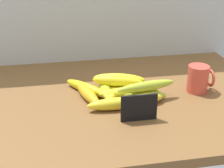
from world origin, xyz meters
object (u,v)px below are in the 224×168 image
(coffee_mug, at_px, (199,79))
(banana_0, at_px, (129,93))
(banana_5, at_px, (118,104))
(banana_2, at_px, (86,88))
(banana_4, at_px, (141,96))
(banana_3, at_px, (105,86))
(banana_9, at_px, (119,79))
(chalkboard_sign, at_px, (139,109))
(banana_8, at_px, (115,94))
(banana_7, at_px, (88,94))
(banana_10, at_px, (146,86))
(banana_11, at_px, (116,81))
(banana_1, at_px, (119,89))
(banana_6, at_px, (139,100))

(coffee_mug, xyz_separation_m, banana_0, (-0.25, -0.02, -0.03))
(coffee_mug, height_order, banana_5, coffee_mug)
(banana_2, relative_size, banana_4, 1.15)
(banana_3, height_order, banana_9, banana_9)
(chalkboard_sign, xyz_separation_m, banana_2, (-0.13, 0.22, -0.02))
(banana_2, distance_m, banana_8, 0.11)
(coffee_mug, height_order, banana_3, coffee_mug)
(banana_0, bearing_deg, chalkboard_sign, -91.71)
(banana_0, height_order, banana_7, banana_0)
(coffee_mug, distance_m, banana_9, 0.28)
(banana_10, bearing_deg, coffee_mug, 10.83)
(banana_4, distance_m, banana_11, 0.10)
(banana_4, relative_size, banana_10, 0.81)
(coffee_mug, relative_size, banana_0, 0.46)
(banana_3, xyz_separation_m, banana_7, (-0.07, -0.05, -0.00))
(banana_1, bearing_deg, banana_10, -43.51)
(banana_3, distance_m, banana_5, 0.14)
(banana_5, bearing_deg, banana_1, 75.86)
(banana_0, distance_m, banana_9, 0.07)
(banana_6, xyz_separation_m, banana_9, (-0.05, 0.10, 0.03))
(banana_0, xyz_separation_m, banana_1, (-0.02, 0.05, -0.00))
(banana_0, bearing_deg, banana_4, -27.04)
(coffee_mug, xyz_separation_m, banana_9, (-0.28, 0.04, 0.01))
(banana_0, height_order, banana_5, banana_0)
(banana_4, distance_m, banana_7, 0.18)
(banana_0, bearing_deg, banana_10, -22.69)
(banana_8, bearing_deg, banana_7, 174.89)
(banana_9, bearing_deg, banana_3, 154.07)
(chalkboard_sign, xyz_separation_m, banana_9, (-0.02, 0.20, 0.02))
(banana_10, bearing_deg, banana_6, -134.78)
(coffee_mug, xyz_separation_m, banana_7, (-0.39, 0.01, -0.03))
(chalkboard_sign, bearing_deg, banana_0, 88.29)
(chalkboard_sign, xyz_separation_m, banana_5, (-0.05, 0.08, -0.02))
(banana_3, distance_m, banana_8, 0.06)
(banana_0, bearing_deg, banana_2, 150.18)
(banana_5, bearing_deg, banana_8, 85.59)
(coffee_mug, relative_size, banana_6, 0.60)
(banana_8, xyz_separation_m, banana_10, (0.10, -0.04, 0.04))
(banana_2, height_order, banana_9, banana_9)
(banana_4, bearing_deg, chalkboard_sign, -108.77)
(banana_1, bearing_deg, banana_7, -167.77)
(banana_1, height_order, banana_2, same)
(banana_3, distance_m, banana_9, 0.06)
(banana_2, xyz_separation_m, banana_3, (0.06, -0.00, 0.00))
(banana_1, xyz_separation_m, banana_3, (-0.05, 0.03, 0.00))
(banana_1, relative_size, banana_8, 0.89)
(banana_7, bearing_deg, banana_4, -14.03)
(banana_3, height_order, banana_4, banana_3)
(banana_9, bearing_deg, banana_5, -103.07)
(banana_0, distance_m, banana_11, 0.06)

